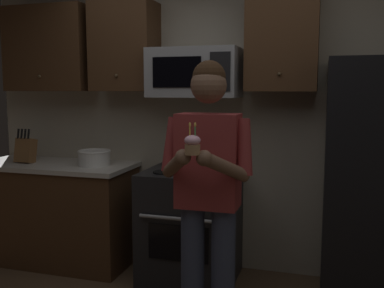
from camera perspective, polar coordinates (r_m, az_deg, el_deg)
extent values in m
cube|color=#B7AD99|center=(3.90, 3.60, 2.89)|extent=(4.40, 0.10, 2.60)
cube|color=black|center=(3.73, -0.17, -10.49)|extent=(0.76, 0.66, 0.92)
cube|color=black|center=(3.44, -1.84, -12.74)|extent=(0.48, 0.01, 0.28)
cylinder|color=#99999E|center=(3.35, -1.98, -9.66)|extent=(0.60, 0.03, 0.03)
cylinder|color=black|center=(3.54, -3.63, -3.66)|extent=(0.18, 0.18, 0.01)
cylinder|color=black|center=(3.43, 2.03, -3.99)|extent=(0.18, 0.18, 0.01)
cylinder|color=black|center=(3.80, -2.16, -2.91)|extent=(0.18, 0.18, 0.01)
cylinder|color=black|center=(3.70, 3.13, -3.18)|extent=(0.18, 0.18, 0.01)
cube|color=#9EA0A5|center=(3.67, 0.37, 9.20)|extent=(0.74, 0.40, 0.40)
cube|color=black|center=(3.50, -2.02, 9.29)|extent=(0.40, 0.01, 0.24)
cube|color=black|center=(3.41, 3.65, 9.34)|extent=(0.16, 0.01, 0.30)
cube|color=#4C301C|center=(4.33, -17.88, 11.59)|extent=(0.80, 0.34, 0.76)
sphere|color=brown|center=(4.17, -19.16, 8.29)|extent=(0.03, 0.03, 0.03)
cube|color=#4C301C|center=(3.96, -8.69, 12.30)|extent=(0.55, 0.34, 0.76)
sphere|color=brown|center=(3.78, -9.80, 8.73)|extent=(0.03, 0.03, 0.03)
cube|color=#4C301C|center=(3.60, 11.64, 12.76)|extent=(0.55, 0.34, 0.76)
sphere|color=brown|center=(3.41, 11.25, 8.89)|extent=(0.03, 0.03, 0.03)
cube|color=#4C301C|center=(4.29, -17.14, -8.70)|extent=(1.40, 0.62, 0.88)
cube|color=beige|center=(4.19, -17.37, -2.63)|extent=(1.44, 0.66, 0.04)
cube|color=brown|center=(4.29, -20.76, -0.80)|extent=(0.16, 0.15, 0.24)
cylinder|color=black|center=(4.29, -21.60, 1.25)|extent=(0.02, 0.04, 0.09)
cylinder|color=black|center=(4.27, -21.21, 1.24)|extent=(0.02, 0.04, 0.09)
cylinder|color=black|center=(4.25, -20.82, 1.22)|extent=(0.02, 0.04, 0.09)
cylinder|color=black|center=(4.22, -20.42, 1.21)|extent=(0.02, 0.04, 0.09)
cylinder|color=white|center=(3.96, -12.55, -1.82)|extent=(0.28, 0.28, 0.13)
torus|color=white|center=(3.95, -12.57, -0.92)|extent=(0.29, 0.29, 0.02)
cylinder|color=#383F59|center=(2.94, 0.09, -16.08)|extent=(0.15, 0.15, 0.86)
cylinder|color=#383F59|center=(2.89, 4.05, -16.49)|extent=(0.15, 0.15, 0.86)
cube|color=maroon|center=(2.71, 2.12, -2.18)|extent=(0.38, 0.22, 0.58)
sphere|color=brown|center=(2.67, 2.17, 7.60)|extent=(0.22, 0.22, 0.22)
sphere|color=#382314|center=(2.68, 2.22, 8.67)|extent=(0.20, 0.20, 0.20)
cylinder|color=maroon|center=(2.73, -2.60, -0.09)|extent=(0.15, 0.18, 0.35)
cylinder|color=brown|center=(2.57, -2.19, -2.71)|extent=(0.26, 0.33, 0.21)
sphere|color=brown|center=(2.41, -1.17, -1.72)|extent=(0.09, 0.09, 0.09)
cylinder|color=maroon|center=(2.62, 6.73, -0.44)|extent=(0.15, 0.18, 0.35)
cylinder|color=brown|center=(2.49, 4.36, -3.05)|extent=(0.26, 0.33, 0.21)
sphere|color=brown|center=(2.38, 1.59, -1.85)|extent=(0.09, 0.09, 0.09)
cylinder|color=#A87F56|center=(2.37, 0.06, -0.72)|extent=(0.08, 0.08, 0.06)
ellipsoid|color=#F2B2CC|center=(2.36, 0.06, 0.47)|extent=(0.09, 0.09, 0.06)
cylinder|color=#4CBF66|center=(2.35, 0.40, 1.60)|extent=(0.01, 0.01, 0.06)
ellipsoid|color=#FFD159|center=(2.35, 0.40, 2.51)|extent=(0.01, 0.01, 0.02)
cylinder|color=#F2D84C|center=(2.36, -0.28, 1.62)|extent=(0.01, 0.01, 0.06)
ellipsoid|color=#FFD159|center=(2.36, -0.28, 2.53)|extent=(0.01, 0.01, 0.02)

